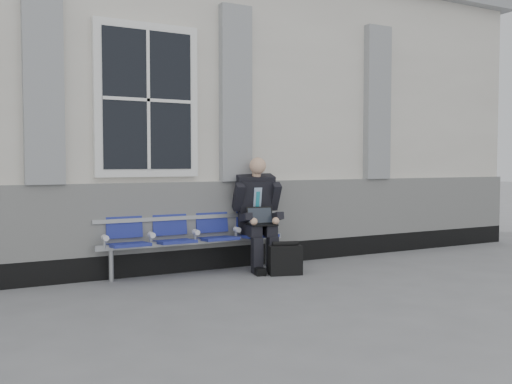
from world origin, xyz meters
TOP-DOWN VIEW (x-y plane):
  - ground at (0.00, 0.00)m, footprint 70.00×70.00m
  - station_building at (-0.02, 3.47)m, footprint 14.40×4.40m
  - bench at (0.93, 1.32)m, footprint 2.60×0.47m
  - businessman at (1.81, 1.18)m, footprint 0.68×0.91m
  - briefcase at (1.92, 0.64)m, footprint 0.46×0.29m

SIDE VIEW (x-z plane):
  - ground at x=0.00m, z-range 0.00..0.00m
  - briefcase at x=1.92m, z-range -0.02..0.42m
  - bench at x=0.93m, z-range 0.10..1.01m
  - businessman at x=1.81m, z-range 0.05..1.58m
  - station_building at x=-0.02m, z-range -0.02..4.47m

